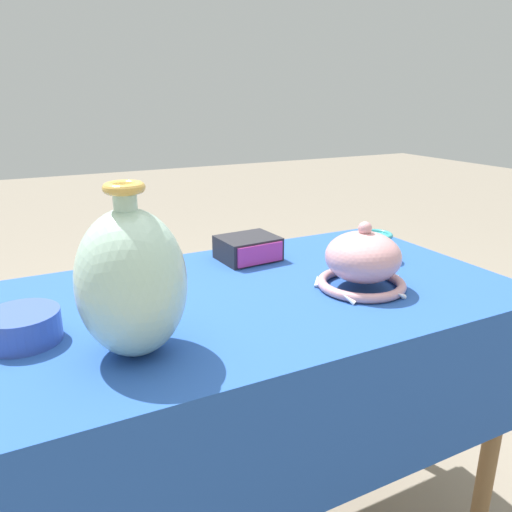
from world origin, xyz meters
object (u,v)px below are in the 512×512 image
object	(u,v)px
vase_tall_bulbous	(132,282)
cup_wide_teal	(374,245)
vase_dome_bell	(363,262)
pot_squat_cobalt	(23,327)
mosaic_tile_box	(248,248)

from	to	relation	value
vase_tall_bulbous	cup_wide_teal	world-z (taller)	vase_tall_bulbous
vase_dome_bell	pot_squat_cobalt	size ratio (longest dim) A/B	1.61
pot_squat_cobalt	cup_wide_teal	distance (m)	0.88
pot_squat_cobalt	cup_wide_teal	world-z (taller)	cup_wide_teal
vase_dome_bell	pot_squat_cobalt	world-z (taller)	vase_dome_bell
vase_tall_bulbous	cup_wide_teal	distance (m)	0.74
mosaic_tile_box	vase_tall_bulbous	bearing A→B (deg)	-140.91
vase_tall_bulbous	pot_squat_cobalt	size ratio (longest dim) A/B	2.22
vase_tall_bulbous	pot_squat_cobalt	xyz separation A→B (m)	(-0.17, 0.13, -0.10)
pot_squat_cobalt	vase_dome_bell	bearing A→B (deg)	-5.52
vase_tall_bulbous	vase_dome_bell	bearing A→B (deg)	6.79
vase_tall_bulbous	vase_dome_bell	distance (m)	0.55
mosaic_tile_box	pot_squat_cobalt	world-z (taller)	mosaic_tile_box
vase_tall_bulbous	cup_wide_teal	size ratio (longest dim) A/B	3.20
vase_dome_bell	mosaic_tile_box	size ratio (longest dim) A/B	1.34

